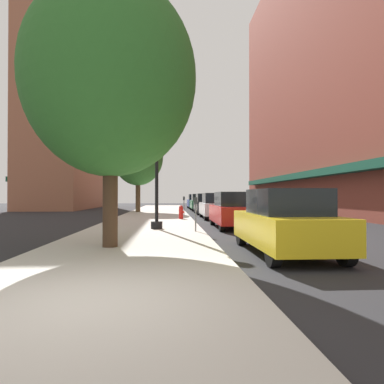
{
  "coord_description": "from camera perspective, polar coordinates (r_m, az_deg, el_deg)",
  "views": [
    {
      "loc": [
        1.08,
        -4.57,
        1.49
      ],
      "look_at": [
        2.36,
        15.61,
        1.71
      ],
      "focal_mm": 31.92,
      "sensor_mm": 36.0,
      "label": 1
    }
  ],
  "objects": [
    {
      "name": "tree_mid",
      "position": [
        9.94,
        -13.45,
        17.94
      ],
      "size": [
        4.63,
        4.63,
        7.2
      ],
      "color": "#422D1E",
      "rests_on": "sidewalk_slab"
    },
    {
      "name": "fire_hydrant",
      "position": [
        20.18,
        -1.84,
        -3.37
      ],
      "size": [
        0.33,
        0.26,
        0.79
      ],
      "color": "red",
      "rests_on": "sidewalk_slab"
    },
    {
      "name": "car_black",
      "position": [
        27.69,
        2.42,
        -2.03
      ],
      "size": [
        1.8,
        4.3,
        1.66
      ],
      "rotation": [
        0.0,
        0.0,
        0.02
      ],
      "color": "black",
      "rests_on": "ground"
    },
    {
      "name": "car_green",
      "position": [
        33.83,
        1.31,
        -1.77
      ],
      "size": [
        1.8,
        4.3,
        1.66
      ],
      "rotation": [
        0.0,
        0.0,
        0.03
      ],
      "color": "black",
      "rests_on": "ground"
    },
    {
      "name": "car_red",
      "position": [
        15.84,
        7.0,
        -3.08
      ],
      "size": [
        1.8,
        4.3,
        1.66
      ],
      "rotation": [
        0.0,
        0.0,
        0.03
      ],
      "color": "black",
      "rests_on": "ground"
    },
    {
      "name": "tree_near",
      "position": [
        29.51,
        -9.01,
        5.83
      ],
      "size": [
        4.27,
        4.27,
        7.15
      ],
      "color": "#4C3823",
      "rests_on": "sidewalk_slab"
    },
    {
      "name": "car_yellow",
      "position": [
        9.05,
        15.26,
        -4.92
      ],
      "size": [
        1.8,
        4.3,
        1.66
      ],
      "rotation": [
        0.0,
        0.0,
        0.0
      ],
      "color": "black",
      "rests_on": "ground"
    },
    {
      "name": "lamppost",
      "position": [
        14.32,
        -5.92,
        6.25
      ],
      "size": [
        0.48,
        0.48,
        5.9
      ],
      "color": "black",
      "rests_on": "sidewalk_slab"
    },
    {
      "name": "car_white",
      "position": [
        22.1,
        3.96,
        -2.38
      ],
      "size": [
        1.8,
        4.3,
        1.66
      ],
      "rotation": [
        0.0,
        0.0,
        -0.01
      ],
      "color": "black",
      "rests_on": "ground"
    },
    {
      "name": "building_far_background",
      "position": [
        44.29,
        -19.81,
        11.6
      ],
      "size": [
        6.8,
        18.0,
        21.72
      ],
      "color": "#9E6047",
      "rests_on": "ground"
    },
    {
      "name": "parking_meter_near",
      "position": [
        24.32,
        -1.35,
        -1.89
      ],
      "size": [
        0.14,
        0.09,
        1.31
      ],
      "color": "slate",
      "rests_on": "sidewalk_slab"
    },
    {
      "name": "ground_plane",
      "position": [
        22.81,
        3.73,
        -4.36
      ],
      "size": [
        90.0,
        90.0,
        0.0
      ],
      "primitive_type": "plane",
      "color": "#232326"
    },
    {
      "name": "car_blue",
      "position": [
        39.78,
        0.57,
        -1.6
      ],
      "size": [
        1.8,
        4.3,
        1.66
      ],
      "rotation": [
        0.0,
        0.0,
        0.02
      ],
      "color": "black",
      "rests_on": "ground"
    },
    {
      "name": "sidewalk_slab",
      "position": [
        23.64,
        -6.27,
        -4.08
      ],
      "size": [
        4.8,
        50.0,
        0.12
      ],
      "primitive_type": "cube",
      "color": "#B7B2A8",
      "rests_on": "ground"
    },
    {
      "name": "parking_meter_far",
      "position": [
        13.12,
        0.6,
        -2.98
      ],
      "size": [
        0.14,
        0.09,
        1.31
      ],
      "color": "slate",
      "rests_on": "sidewalk_slab"
    },
    {
      "name": "building_right_brick",
      "position": [
        32.0,
        23.9,
        19.84
      ],
      "size": [
        6.8,
        40.0,
        25.34
      ],
      "color": "brown",
      "rests_on": "ground"
    }
  ]
}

